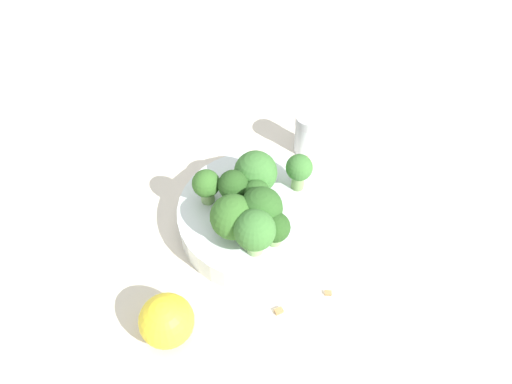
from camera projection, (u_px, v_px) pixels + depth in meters
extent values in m
plane|color=beige|center=(256.00, 226.00, 0.62)|extent=(3.00, 3.00, 0.00)
cylinder|color=silver|center=(256.00, 217.00, 0.60)|extent=(0.19, 0.19, 0.04)
cylinder|color=#8EB770|center=(255.00, 242.00, 0.54)|extent=(0.03, 0.03, 0.03)
sphere|color=#3D7533|center=(255.00, 230.00, 0.52)|extent=(0.05, 0.05, 0.05)
cylinder|color=#84AD66|center=(207.00, 194.00, 0.59)|extent=(0.02, 0.02, 0.03)
sphere|color=#386B28|center=(206.00, 183.00, 0.57)|extent=(0.03, 0.03, 0.03)
cylinder|color=#7A9E5B|center=(234.00, 196.00, 0.58)|extent=(0.02, 0.02, 0.03)
sphere|color=#28511E|center=(233.00, 185.00, 0.57)|extent=(0.04, 0.04, 0.04)
cylinder|color=#8EB770|center=(258.00, 220.00, 0.56)|extent=(0.02, 0.02, 0.03)
sphere|color=#2D5B23|center=(258.00, 209.00, 0.54)|extent=(0.05, 0.05, 0.05)
cylinder|color=#7A9E5B|center=(256.00, 183.00, 0.60)|extent=(0.01, 0.01, 0.02)
sphere|color=#3D7533|center=(256.00, 172.00, 0.59)|extent=(0.05, 0.05, 0.05)
cylinder|color=#8EB770|center=(234.00, 228.00, 0.56)|extent=(0.02, 0.02, 0.02)
sphere|color=#386B28|center=(233.00, 217.00, 0.54)|extent=(0.05, 0.05, 0.05)
cylinder|color=#8EB770|center=(253.00, 202.00, 0.58)|extent=(0.03, 0.03, 0.02)
sphere|color=#2D5B23|center=(253.00, 193.00, 0.57)|extent=(0.03, 0.03, 0.03)
cylinder|color=#8EB770|center=(275.00, 236.00, 0.55)|extent=(0.02, 0.02, 0.02)
sphere|color=#28511E|center=(275.00, 227.00, 0.54)|extent=(0.03, 0.03, 0.03)
cylinder|color=#7A9E5B|center=(298.00, 179.00, 0.60)|extent=(0.02, 0.02, 0.03)
sphere|color=#3D7533|center=(299.00, 168.00, 0.58)|extent=(0.03, 0.03, 0.03)
cylinder|color=silver|center=(306.00, 137.00, 0.68)|extent=(0.03, 0.03, 0.05)
cylinder|color=#B7B7BC|center=(308.00, 120.00, 0.66)|extent=(0.03, 0.03, 0.01)
sphere|color=yellow|center=(167.00, 321.00, 0.51)|extent=(0.06, 0.06, 0.06)
cube|color=#AD7F4C|center=(328.00, 292.00, 0.56)|extent=(0.01, 0.01, 0.01)
cube|color=#AD7F4C|center=(280.00, 310.00, 0.54)|extent=(0.01, 0.01, 0.01)
cube|color=olive|center=(306.00, 153.00, 0.69)|extent=(0.01, 0.01, 0.01)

